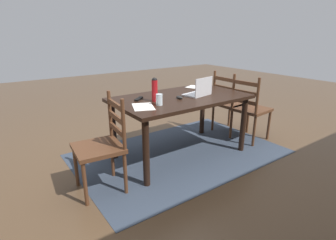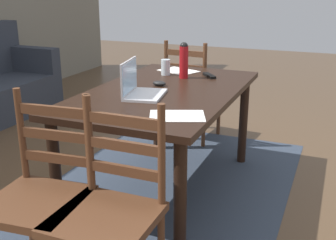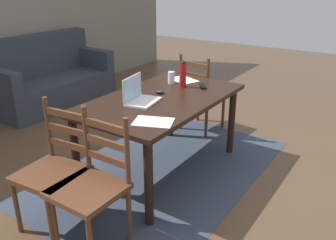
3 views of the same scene
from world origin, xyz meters
name	(u,v)px [view 3 (image 3 of 3)]	position (x,y,z in m)	size (l,w,h in m)	color
ground_plane	(162,170)	(0.00, 0.00, 0.00)	(14.00, 14.00, 0.00)	brown
area_rug	(162,169)	(0.00, 0.00, 0.00)	(2.57, 1.69, 0.01)	#333D4C
dining_table	(162,107)	(0.00, 0.00, 0.67)	(1.62, 0.94, 0.76)	black
chair_left_near	(92,186)	(-1.10, -0.19, 0.46)	(0.44, 0.44, 0.95)	#56331E
chair_right_far	(201,94)	(1.10, 0.19, 0.46)	(0.48, 0.48, 0.95)	#56331E
chair_left_far	(55,170)	(-1.10, 0.19, 0.46)	(0.48, 0.48, 0.95)	#56331E
couch	(50,80)	(0.71, 2.52, 0.36)	(1.80, 0.80, 1.00)	#2D333D
laptop	(138,96)	(-0.22, 0.09, 0.82)	(0.36, 0.28, 0.23)	silver
water_bottle	(183,73)	(0.38, 0.01, 0.90)	(0.07, 0.07, 0.27)	#A81419
drinking_glass	(171,78)	(0.43, 0.18, 0.82)	(0.07, 0.07, 0.12)	silver
computer_mouse	(160,92)	(0.08, 0.08, 0.78)	(0.06, 0.10, 0.03)	black
tv_remote	(203,86)	(0.49, -0.16, 0.77)	(0.04, 0.17, 0.02)	black
paper_stack_left	(183,80)	(0.60, 0.14, 0.76)	(0.21, 0.30, 0.00)	white
paper_stack_right	(153,122)	(-0.52, -0.29, 0.76)	(0.21, 0.30, 0.00)	white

